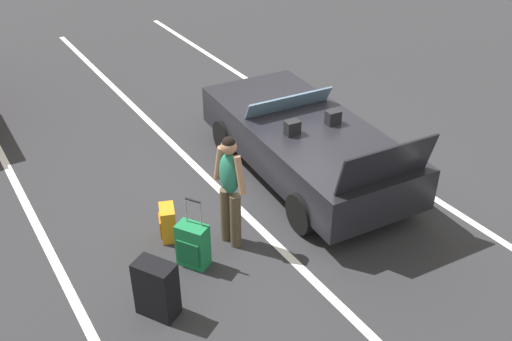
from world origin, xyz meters
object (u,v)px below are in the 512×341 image
Objects in this scene: suitcase_small_carryon at (168,223)px; suitcase_large_black at (157,289)px; suitcase_medium_bright at (193,245)px; traveler_person at (230,186)px; convertible_car at (298,138)px.

suitcase_large_black is at bearing 80.63° from suitcase_small_carryon.
traveler_person reaches higher than suitcase_medium_bright.
traveler_person reaches higher than convertible_car.
suitcase_small_carryon is at bearing -118.24° from suitcase_medium_bright.
suitcase_large_black is at bearing 122.74° from convertible_car.
convertible_car is 5.75× the size of suitcase_large_black.
suitcase_large_black is (-1.79, 3.30, -0.22)m from convertible_car.
traveler_person reaches higher than suitcase_large_black.
convertible_car reaches higher than suitcase_large_black.
traveler_person is at bearing 160.58° from suitcase_medium_bright.
convertible_car is at bearing -2.09° from suitcase_large_black.
suitcase_medium_bright reaches higher than suitcase_small_carryon.
suitcase_medium_bright is 0.91m from traveler_person.
convertible_car is 2.67m from suitcase_small_carryon.
suitcase_medium_bright is at bearing -179.28° from traveler_person.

